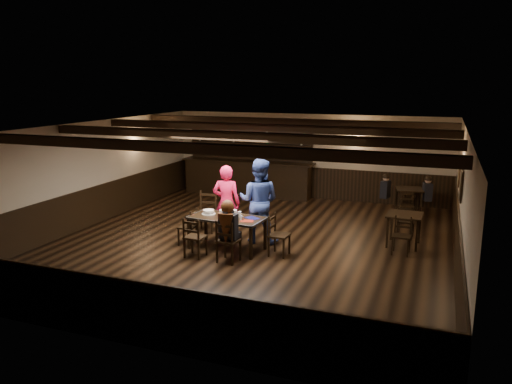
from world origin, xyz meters
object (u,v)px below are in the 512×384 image
(man_blue, at_px, (259,201))
(bar_counter, at_px, (248,173))
(dining_table, at_px, (227,220))
(woman_pink, at_px, (227,203))
(chair_near_right, at_px, (227,238))
(chair_near_left, at_px, (193,235))
(cake, at_px, (209,212))

(man_blue, xyz_separation_m, bar_counter, (-2.09, 4.62, -0.26))
(dining_table, relative_size, woman_pink, 0.97)
(chair_near_right, relative_size, man_blue, 0.46)
(dining_table, bearing_deg, chair_near_left, -119.90)
(chair_near_right, bearing_deg, bar_counter, 107.58)
(cake, bearing_deg, man_blue, 34.67)
(woman_pink, relative_size, cake, 5.73)
(chair_near_left, xyz_separation_m, woman_pink, (0.16, 1.38, 0.39))
(chair_near_right, distance_m, man_blue, 1.63)
(bar_counter, bearing_deg, woman_pink, -74.36)
(chair_near_right, height_order, woman_pink, woman_pink)
(bar_counter, bearing_deg, chair_near_left, -79.22)
(cake, bearing_deg, woman_pink, 68.30)
(chair_near_left, bearing_deg, man_blue, 58.85)
(woman_pink, distance_m, cake, 0.58)
(chair_near_left, relative_size, chair_near_right, 0.97)
(dining_table, distance_m, chair_near_left, 0.90)
(chair_near_left, height_order, cake, chair_near_left)
(man_blue, relative_size, bar_counter, 0.44)
(woman_pink, xyz_separation_m, man_blue, (0.76, 0.14, 0.09))
(chair_near_right, relative_size, cake, 2.90)
(man_blue, distance_m, cake, 1.20)
(chair_near_right, xyz_separation_m, cake, (-0.84, 0.89, 0.26))
(chair_near_right, height_order, bar_counter, bar_counter)
(woman_pink, relative_size, man_blue, 0.91)
(chair_near_left, bearing_deg, dining_table, 60.10)
(chair_near_left, relative_size, man_blue, 0.45)
(chair_near_left, relative_size, woman_pink, 0.49)
(man_blue, xyz_separation_m, cake, (-0.97, -0.67, -0.19))
(chair_near_left, distance_m, woman_pink, 1.45)
(bar_counter, bearing_deg, dining_table, -73.31)
(cake, xyz_separation_m, bar_counter, (-1.12, 5.29, -0.07))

